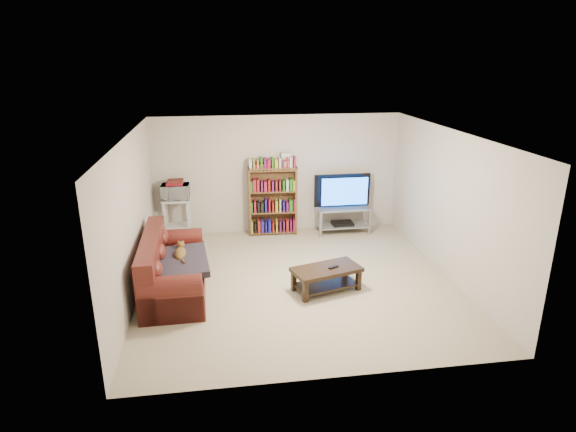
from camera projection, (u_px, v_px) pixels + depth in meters
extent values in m
plane|color=beige|center=(298.00, 281.00, 7.85)|extent=(5.00, 5.00, 0.00)
plane|color=white|center=(299.00, 134.00, 7.09)|extent=(5.00, 5.00, 0.00)
plane|color=beige|center=(278.00, 174.00, 9.82)|extent=(5.00, 0.00, 5.00)
plane|color=beige|center=(337.00, 283.00, 5.13)|extent=(5.00, 0.00, 5.00)
plane|color=beige|center=(132.00, 219.00, 7.12)|extent=(0.00, 5.00, 5.00)
plane|color=beige|center=(450.00, 205.00, 7.82)|extent=(0.00, 5.00, 5.00)
cube|color=#5A1D17|center=(175.00, 278.00, 7.50)|extent=(0.95, 2.12, 0.40)
cube|color=#5A1D17|center=(153.00, 265.00, 7.37)|extent=(0.30, 2.11, 0.88)
cube|color=#5A1D17|center=(172.00, 304.00, 6.61)|extent=(0.87, 0.26, 0.52)
cube|color=#5A1D17|center=(178.00, 252.00, 8.36)|extent=(0.87, 0.26, 0.52)
cube|color=#2C2731|center=(180.00, 262.00, 7.28)|extent=(0.92, 1.13, 0.18)
cube|color=black|center=(326.00, 270.00, 7.45)|extent=(1.16, 0.80, 0.06)
cube|color=black|center=(326.00, 284.00, 7.53)|extent=(1.04, 0.72, 0.03)
cube|color=black|center=(305.00, 292.00, 7.15)|extent=(0.09, 0.09, 0.32)
cube|color=black|center=(358.00, 280.00, 7.52)|extent=(0.09, 0.09, 0.32)
cube|color=black|center=(294.00, 281.00, 7.50)|extent=(0.09, 0.09, 0.32)
cube|color=black|center=(345.00, 270.00, 7.87)|extent=(0.09, 0.09, 0.32)
cube|color=black|center=(333.00, 267.00, 7.43)|extent=(0.18, 0.12, 0.02)
cube|color=#999EA3|center=(343.00, 208.00, 9.89)|extent=(1.09, 0.49, 0.03)
cube|color=#999EA3|center=(342.00, 225.00, 10.01)|extent=(1.03, 0.47, 0.02)
cube|color=gray|center=(321.00, 224.00, 9.69)|extent=(0.05, 0.05, 0.54)
cube|color=gray|center=(370.00, 222.00, 9.84)|extent=(0.05, 0.05, 0.54)
cube|color=gray|center=(316.00, 218.00, 10.10)|extent=(0.05, 0.05, 0.54)
cube|color=gray|center=(363.00, 215.00, 10.24)|extent=(0.05, 0.05, 0.54)
imported|color=black|center=(344.00, 191.00, 9.78)|extent=(1.17, 0.16, 0.67)
cube|color=black|center=(342.00, 223.00, 9.99)|extent=(0.44, 0.31, 0.06)
cube|color=brown|center=(250.00, 201.00, 9.72)|extent=(0.05, 0.30, 1.41)
cube|color=brown|center=(295.00, 200.00, 9.81)|extent=(0.05, 0.30, 1.41)
cube|color=brown|center=(272.00, 168.00, 9.55)|extent=(0.99, 0.35, 0.03)
cube|color=maroon|center=(261.00, 165.00, 9.51)|extent=(0.29, 0.23, 0.08)
cube|color=silver|center=(176.00, 200.00, 9.37)|extent=(0.54, 0.40, 0.04)
cube|color=silver|center=(178.00, 226.00, 9.54)|extent=(0.49, 0.36, 0.03)
cube|color=silver|center=(165.00, 224.00, 9.33)|extent=(0.05, 0.05, 0.81)
cube|color=silver|center=(189.00, 223.00, 9.38)|extent=(0.05, 0.05, 0.81)
cube|color=silver|center=(167.00, 218.00, 9.62)|extent=(0.05, 0.05, 0.81)
cube|color=silver|center=(190.00, 218.00, 9.67)|extent=(0.05, 0.05, 0.81)
imported|color=silver|center=(175.00, 192.00, 9.31)|extent=(0.54, 0.37, 0.29)
cube|color=maroon|center=(175.00, 183.00, 9.26)|extent=(0.32, 0.28, 0.05)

